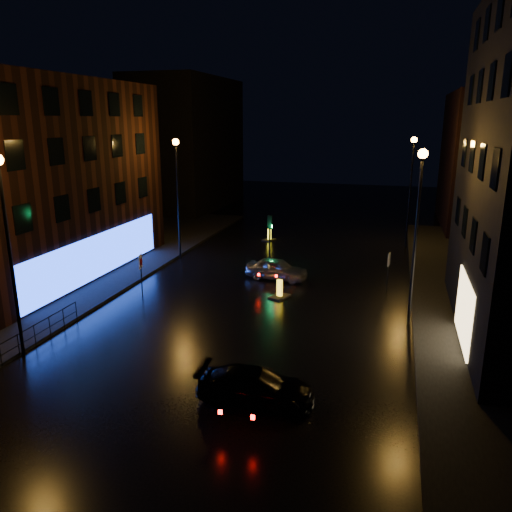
% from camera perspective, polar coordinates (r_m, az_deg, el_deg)
% --- Properties ---
extents(ground, '(120.00, 120.00, 0.00)m').
position_cam_1_polar(ground, '(21.26, -4.70, -11.61)').
color(ground, black).
rests_on(ground, ground).
extents(pavement_left, '(12.00, 44.00, 0.15)m').
position_cam_1_polar(pavement_left, '(34.40, -22.26, -1.94)').
color(pavement_left, black).
rests_on(pavement_left, ground).
extents(building_left, '(10.00, 18.00, 12.00)m').
position_cam_1_polar(building_left, '(34.20, -25.27, 7.82)').
color(building_left, black).
rests_on(building_left, ground).
extents(building_far_left, '(8.00, 16.00, 14.00)m').
position_cam_1_polar(building_far_left, '(57.48, -7.83, 12.60)').
color(building_far_left, black).
rests_on(building_far_left, ground).
extents(building_far_right, '(8.00, 14.00, 12.00)m').
position_cam_1_polar(building_far_right, '(50.53, 25.44, 9.79)').
color(building_far_right, black).
rests_on(building_far_right, ground).
extents(street_lamp_lnear, '(0.44, 0.44, 8.37)m').
position_cam_1_polar(street_lamp_lnear, '(21.80, -26.63, 2.97)').
color(street_lamp_lnear, black).
rests_on(street_lamp_lnear, ground).
extents(street_lamp_lfar, '(0.44, 0.44, 8.37)m').
position_cam_1_polar(street_lamp_lfar, '(35.13, -8.99, 8.53)').
color(street_lamp_lfar, black).
rests_on(street_lamp_lfar, ground).
extents(street_lamp_rnear, '(0.44, 0.44, 8.37)m').
position_cam_1_polar(street_lamp_rnear, '(24.09, 18.02, 4.89)').
color(street_lamp_rnear, black).
rests_on(street_lamp_rnear, ground).
extents(street_lamp_rfar, '(0.44, 0.44, 8.37)m').
position_cam_1_polar(street_lamp_rfar, '(39.94, 17.33, 8.83)').
color(street_lamp_rfar, black).
rests_on(street_lamp_rfar, ground).
extents(traffic_signal, '(1.40, 2.40, 3.45)m').
position_cam_1_polar(traffic_signal, '(33.95, 1.56, -0.24)').
color(traffic_signal, black).
rests_on(traffic_signal, ground).
extents(guard_railing, '(0.05, 6.04, 1.00)m').
position_cam_1_polar(guard_railing, '(24.00, -24.02, -7.78)').
color(guard_railing, black).
rests_on(guard_railing, ground).
extents(silver_hatchback, '(3.97, 1.93, 1.30)m').
position_cam_1_polar(silver_hatchback, '(31.02, 2.37, -1.47)').
color(silver_hatchback, '#B5B8BD').
rests_on(silver_hatchback, ground).
extents(dark_sedan, '(4.24, 1.90, 1.21)m').
position_cam_1_polar(dark_sedan, '(18.03, -0.02, -14.66)').
color(dark_sedan, black).
rests_on(dark_sedan, ground).
extents(bollard_near, '(1.17, 1.39, 1.04)m').
position_cam_1_polar(bollard_near, '(27.95, 2.70, -4.31)').
color(bollard_near, black).
rests_on(bollard_near, ground).
extents(bollard_far, '(1.08, 1.28, 0.95)m').
position_cam_1_polar(bollard_far, '(41.05, 1.53, 2.09)').
color(bollard_far, black).
rests_on(bollard_far, ground).
extents(road_sign_left, '(0.19, 0.57, 2.37)m').
position_cam_1_polar(road_sign_left, '(28.53, -13.04, -1.03)').
color(road_sign_left, black).
rests_on(road_sign_left, ground).
extents(road_sign_right, '(0.15, 0.55, 2.26)m').
position_cam_1_polar(road_sign_right, '(29.55, 14.92, -0.75)').
color(road_sign_right, black).
rests_on(road_sign_right, ground).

